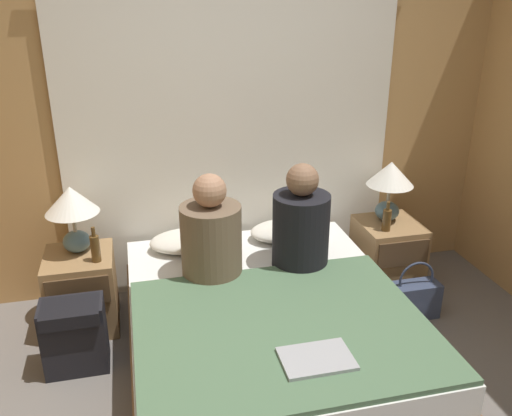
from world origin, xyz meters
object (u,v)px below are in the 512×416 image
Objects in this scene: pillow_left at (191,240)px; beer_bottle_on_right_stand at (387,219)px; person_right_in_bed at (301,225)px; nightstand_right at (387,255)px; backpack_on_floor at (74,333)px; laptop_on_bed at (317,359)px; nightstand_left at (82,291)px; bed at (267,330)px; lamp_right at (390,180)px; handbag_on_floor at (414,298)px; lamp_left at (72,207)px; person_left_in_bed at (211,236)px; pillow_right at (289,230)px; beer_bottle_on_left_stand at (95,248)px.

beer_bottle_on_right_stand reaches higher than pillow_left.
person_right_in_bed is at bearing -30.88° from pillow_left.
backpack_on_floor is at bearing -168.52° from nightstand_right.
beer_bottle_on_right_stand is at bearing 51.77° from laptop_on_bed.
person_right_in_bed reaches higher than nightstand_left.
lamp_right is at bearing 33.36° from bed.
handbag_on_floor is at bearing -10.83° from nightstand_left.
pillow_left is (-1.43, 0.04, -0.33)m from lamp_right.
nightstand_right reaches higher than laptop_on_bed.
lamp_right is 2.31m from backpack_on_floor.
nightstand_left reaches higher than laptop_on_bed.
lamp_left is 2.07× the size of beer_bottle_on_right_stand.
pillow_left reaches higher than backpack_on_floor.
person_left_in_bed is 0.97m from backpack_on_floor.
person_left_in_bed reaches higher than beer_bottle_on_right_stand.
pillow_right is at bearing 64.93° from bed.
pillow_right is 0.97m from handbag_on_floor.
lamp_left is at bearing 125.81° from beer_bottle_on_left_stand.
lamp_left is at bearing 178.15° from nightstand_right.
pillow_left is at bearing 180.00° from pillow_right.
beer_bottle_on_right_stand reaches higher than bed.
pillow_left is 1.57m from handbag_on_floor.
lamp_left is 0.80× the size of pillow_left.
lamp_left reaches higher than nightstand_left.
beer_bottle_on_right_stand is at bearing 0.00° from beer_bottle_on_left_stand.
lamp_left is 2.32m from handbag_on_floor.
pillow_left reaches higher than laptop_on_bed.
handbag_on_floor is (1.09, 0.23, -0.08)m from bed.
nightstand_left is 0.38m from beer_bottle_on_left_stand.
beer_bottle_on_right_stand is at bearing 106.46° from handbag_on_floor.
backpack_on_floor is at bearing 169.82° from bed.
pillow_left is at bearing 171.29° from beer_bottle_on_right_stand.
person_right_in_bed reaches higher than pillow_left.
person_left_in_bed is at bearing -77.72° from pillow_left.
bed is 1.19m from beer_bottle_on_right_stand.
pillow_right is 2.41× the size of beer_bottle_on_left_stand.
person_right_in_bed is 0.72m from beer_bottle_on_right_stand.
nightstand_left is at bearing -171.80° from pillow_left.
lamp_left is 1.02× the size of backpack_on_floor.
lamp_left is (-1.08, 0.71, 0.61)m from bed.
beer_bottle_on_left_stand reaches higher than pillow_right.
nightstand_right is at bearing -4.21° from pillow_left.
nightstand_right is at bearing -90.00° from lamp_right.
beer_bottle_on_right_stand is (-0.09, -0.10, 0.34)m from nightstand_right.
person_left_in_bed is (-0.61, -0.39, 0.21)m from pillow_right.
laptop_on_bed is at bearing -103.20° from person_right_in_bed.
lamp_left and lamp_right have the same top height.
backpack_on_floor is (-2.10, -0.34, -0.35)m from beer_bottle_on_right_stand.
beer_bottle_on_left_stand is (-0.69, 0.19, -0.09)m from person_left_in_bed.
lamp_right is 0.84m from handbag_on_floor.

